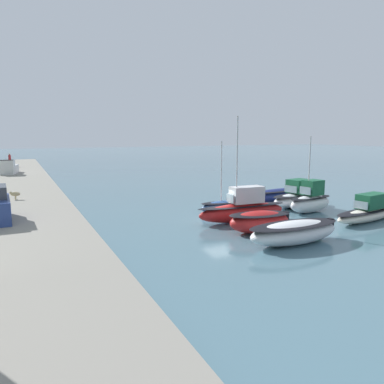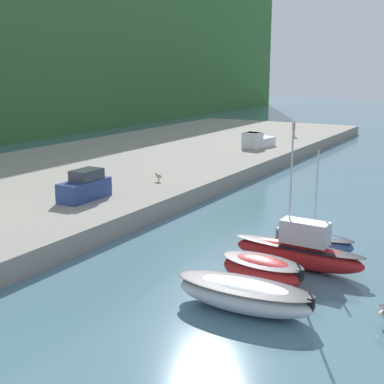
{
  "view_description": "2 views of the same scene",
  "coord_description": "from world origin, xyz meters",
  "views": [
    {
      "loc": [
        -24.82,
        14.3,
        6.73
      ],
      "look_at": [
        1.92,
        1.68,
        2.1
      ],
      "focal_mm": 35.0,
      "sensor_mm": 36.0,
      "label": 1
    },
    {
      "loc": [
        -27.87,
        -10.27,
        10.8
      ],
      "look_at": [
        2.8,
        7.74,
        2.45
      ],
      "focal_mm": 50.0,
      "sensor_mm": 36.0,
      "label": 2
    }
  ],
  "objects": [
    {
      "name": "parked_car_2",
      "position": [
        0.93,
        15.7,
        2.28
      ],
      "size": [
        4.26,
        1.95,
        2.16
      ],
      "rotation": [
        0.0,
        0.0,
        1.61
      ],
      "color": "navy",
      "rests_on": "quay_promenade"
    },
    {
      "name": "dog_on_quay",
      "position": [
        8.8,
        14.54,
        1.82
      ],
      "size": [
        0.57,
        0.87,
        0.68
      ],
      "rotation": [
        0.0,
        0.0,
        5.91
      ],
      "color": "tan",
      "rests_on": "quay_promenade"
    },
    {
      "name": "moored_boat_2",
      "position": [
        -1.02,
        -1.28,
        1.01
      ],
      "size": [
        1.81,
        7.54,
        8.01
      ],
      "rotation": [
        0.0,
        0.0,
        -0.03
      ],
      "color": "red",
      "rests_on": "ground_plane"
    },
    {
      "name": "ground_plane",
      "position": [
        0.0,
        0.0,
        0.0
      ],
      "size": [
        320.0,
        320.0,
        0.0
      ],
      "primitive_type": "plane",
      "color": "slate"
    },
    {
      "name": "moored_boat_1",
      "position": [
        -4.27,
        -0.52,
        0.8
      ],
      "size": [
        2.69,
        4.69,
        1.52
      ],
      "rotation": [
        0.0,
        0.0,
        -0.11
      ],
      "color": "red",
      "rests_on": "ground_plane"
    },
    {
      "name": "moored_boat_3",
      "position": [
        2.13,
        -1.44,
        0.63
      ],
      "size": [
        1.7,
        4.34,
        6.09
      ],
      "rotation": [
        0.0,
        0.0,
        -0.05
      ],
      "color": "#33568E",
      "rests_on": "ground_plane"
    },
    {
      "name": "pickup_truck_1",
      "position": [
        31.07,
        15.31,
        2.18
      ],
      "size": [
        4.95,
        2.58,
        1.9
      ],
      "rotation": [
        0.0,
        0.0,
        1.43
      ],
      "color": "silver",
      "rests_on": "quay_promenade"
    },
    {
      "name": "moored_boat_0",
      "position": [
        -7.32,
        -0.94,
        0.75
      ],
      "size": [
        2.67,
        6.72,
        1.42
      ],
      "rotation": [
        0.0,
        0.0,
        0.04
      ],
      "color": "white",
      "rests_on": "ground_plane"
    },
    {
      "name": "person_on_quay",
      "position": [
        43.41,
        15.16,
        2.46
      ],
      "size": [
        0.4,
        0.4,
        2.14
      ],
      "color": "#232838",
      "rests_on": "quay_promenade"
    }
  ]
}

